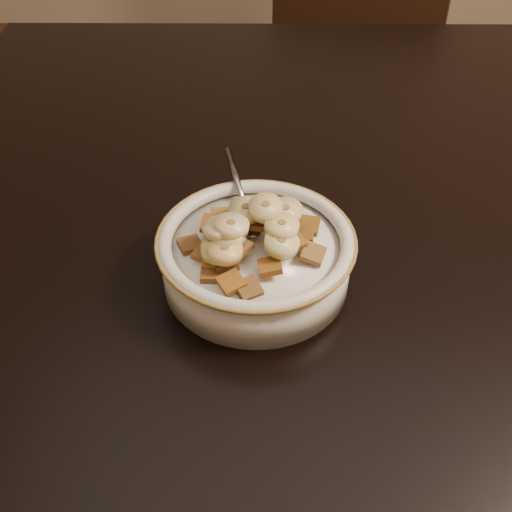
{
  "coord_description": "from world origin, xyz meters",
  "views": [
    {
      "loc": [
        -0.27,
        -0.61,
        1.18
      ],
      "look_at": [
        -0.28,
        -0.16,
        0.78
      ],
      "focal_mm": 45.0,
      "sensor_mm": 36.0,
      "label": 1
    }
  ],
  "objects_px": {
    "table": "(495,196)",
    "cereal_bowl": "(256,263)",
    "chair": "(363,70)",
    "spoon": "(249,223)"
  },
  "relations": [
    {
      "from": "table",
      "to": "cereal_bowl",
      "type": "height_order",
      "value": "cereal_bowl"
    },
    {
      "from": "chair",
      "to": "cereal_bowl",
      "type": "relative_size",
      "value": 5.6
    },
    {
      "from": "cereal_bowl",
      "to": "spoon",
      "type": "distance_m",
      "value": 0.04
    },
    {
      "from": "chair",
      "to": "spoon",
      "type": "height_order",
      "value": "chair"
    },
    {
      "from": "table",
      "to": "cereal_bowl",
      "type": "bearing_deg",
      "value": -150.04
    },
    {
      "from": "table",
      "to": "chair",
      "type": "relative_size",
      "value": 1.41
    },
    {
      "from": "chair",
      "to": "spoon",
      "type": "bearing_deg",
      "value": -84.19
    },
    {
      "from": "table",
      "to": "chair",
      "type": "bearing_deg",
      "value": 92.67
    },
    {
      "from": "chair",
      "to": "spoon",
      "type": "xyz_separation_m",
      "value": [
        -0.24,
        -0.94,
        0.3
      ]
    },
    {
      "from": "chair",
      "to": "cereal_bowl",
      "type": "xyz_separation_m",
      "value": [
        -0.23,
        -0.96,
        0.28
      ]
    }
  ]
}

